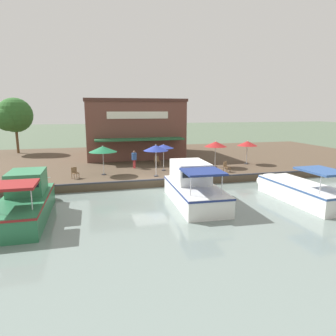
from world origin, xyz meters
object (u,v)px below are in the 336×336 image
(motorboat_nearest_quay, at_px, (295,189))
(tree_upstream_bank, at_px, (13,116))
(person_mid_patio, at_px, (134,157))
(patio_umbrella_mid_patio_right, at_px, (164,146))
(cafe_chair_facing_river, at_px, (226,166))
(cafe_chair_mid_patio, at_px, (157,160))
(patio_umbrella_mid_patio_left, at_px, (247,143))
(cafe_chair_far_corner_seat, at_px, (75,172))
(waterfront_restaurant, at_px, (132,128))
(cafe_chair_under_first_umbrella, at_px, (183,162))
(patio_umbrella_far_corner, at_px, (103,149))
(patio_umbrella_back_row, at_px, (156,148))
(motorboat_mid_row, at_px, (191,186))
(patio_umbrella_near_quay_edge, at_px, (216,144))
(motorboat_far_downstream, at_px, (27,200))

(motorboat_nearest_quay, bearing_deg, tree_upstream_bank, -136.96)
(person_mid_patio, bearing_deg, motorboat_nearest_quay, 41.85)
(patio_umbrella_mid_patio_right, distance_m, cafe_chair_facing_river, 5.54)
(cafe_chair_mid_patio, bearing_deg, patio_umbrella_mid_patio_left, 80.47)
(cafe_chair_far_corner_seat, distance_m, motorboat_nearest_quay, 15.69)
(patio_umbrella_mid_patio_right, bearing_deg, cafe_chair_far_corner_seat, -79.89)
(cafe_chair_far_corner_seat, bearing_deg, tree_upstream_bank, -154.65)
(waterfront_restaurant, relative_size, cafe_chair_under_first_umbrella, 13.36)
(patio_umbrella_far_corner, height_order, person_mid_patio, patio_umbrella_far_corner)
(patio_umbrella_back_row, height_order, person_mid_patio, patio_umbrella_back_row)
(patio_umbrella_mid_patio_right, distance_m, person_mid_patio, 3.00)
(cafe_chair_under_first_umbrella, relative_size, cafe_chair_facing_river, 1.00)
(patio_umbrella_mid_patio_right, height_order, tree_upstream_bank, tree_upstream_bank)
(patio_umbrella_mid_patio_left, xyz_separation_m, motorboat_mid_row, (8.25, -8.41, -1.60))
(patio_umbrella_near_quay_edge, distance_m, cafe_chair_under_first_umbrella, 3.39)
(patio_umbrella_mid_patio_left, relative_size, patio_umbrella_back_row, 0.90)
(patio_umbrella_mid_patio_left, distance_m, cafe_chair_under_first_umbrella, 6.68)
(waterfront_restaurant, distance_m, patio_umbrella_mid_patio_left, 13.35)
(patio_umbrella_mid_patio_left, distance_m, patio_umbrella_mid_patio_right, 8.56)
(patio_umbrella_back_row, relative_size, motorboat_mid_row, 0.34)
(patio_umbrella_back_row, relative_size, motorboat_far_downstream, 0.33)
(patio_umbrella_mid_patio_left, xyz_separation_m, patio_umbrella_far_corner, (1.59, -13.56, 0.09))
(waterfront_restaurant, relative_size, motorboat_nearest_quay, 1.55)
(patio_umbrella_near_quay_edge, bearing_deg, patio_umbrella_far_corner, -85.01)
(waterfront_restaurant, distance_m, cafe_chair_far_corner_seat, 13.10)
(cafe_chair_far_corner_seat, xyz_separation_m, tree_upstream_bank, (-15.75, -7.46, 3.94))
(cafe_chair_facing_river, bearing_deg, cafe_chair_far_corner_seat, -92.58)
(patio_umbrella_back_row, relative_size, motorboat_nearest_quay, 0.34)
(tree_upstream_bank, bearing_deg, cafe_chair_under_first_umbrella, 50.96)
(patio_umbrella_mid_patio_right, height_order, cafe_chair_under_first_umbrella, patio_umbrella_mid_patio_right)
(waterfront_restaurant, distance_m, cafe_chair_mid_patio, 8.11)
(motorboat_nearest_quay, bearing_deg, patio_umbrella_far_corner, -124.14)
(motorboat_mid_row, bearing_deg, patio_umbrella_mid_patio_left, 134.45)
(cafe_chair_far_corner_seat, height_order, motorboat_nearest_quay, motorboat_nearest_quay)
(patio_umbrella_mid_patio_left, bearing_deg, motorboat_far_downstream, -64.29)
(tree_upstream_bank, bearing_deg, motorboat_mid_row, 34.40)
(patio_umbrella_back_row, bearing_deg, cafe_chair_facing_river, 92.48)
(patio_umbrella_far_corner, distance_m, tree_upstream_bank, 17.94)
(patio_umbrella_mid_patio_left, height_order, patio_umbrella_back_row, patio_umbrella_back_row)
(waterfront_restaurant, distance_m, motorboat_nearest_quay, 20.44)
(cafe_chair_under_first_umbrella, relative_size, person_mid_patio, 0.53)
(patio_umbrella_near_quay_edge, relative_size, patio_umbrella_mid_patio_right, 1.04)
(motorboat_nearest_quay, height_order, tree_upstream_bank, tree_upstream_bank)
(patio_umbrella_back_row, bearing_deg, cafe_chair_under_first_umbrella, 134.20)
(cafe_chair_under_first_umbrella, height_order, person_mid_patio, person_mid_patio)
(cafe_chair_under_first_umbrella, distance_m, motorboat_far_downstream, 14.21)
(motorboat_nearest_quay, bearing_deg, cafe_chair_under_first_umbrella, -153.34)
(patio_umbrella_mid_patio_left, bearing_deg, cafe_chair_facing_river, -50.07)
(patio_umbrella_mid_patio_left, relative_size, cafe_chair_far_corner_seat, 2.65)
(person_mid_patio, height_order, tree_upstream_bank, tree_upstream_bank)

